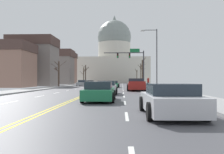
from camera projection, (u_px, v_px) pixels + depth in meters
name	position (u px, v px, depth m)	size (l,w,h in m)	color
ground	(98.00, 89.00, 33.25)	(20.00, 180.00, 0.20)	#48484D
signal_gantry	(133.00, 59.00, 46.58)	(7.91, 0.41, 7.31)	#28282D
street_lamp_right	(155.00, 53.00, 33.05)	(2.30, 0.24, 8.30)	#333338
capitol_building	(114.00, 58.00, 107.11)	(30.14, 20.43, 30.49)	beige
sedan_near_00	(113.00, 84.00, 41.83)	(2.12, 4.45, 1.17)	#1E7247
sedan_near_01	(136.00, 85.00, 35.55)	(2.13, 4.40, 1.19)	#1E7247
pickup_truck_near_02	(136.00, 85.00, 30.03)	(2.47, 5.35, 1.54)	maroon
sedan_near_03	(107.00, 88.00, 22.72)	(1.97, 4.53, 1.27)	silver
sedan_near_04	(99.00, 92.00, 15.43)	(2.03, 4.60, 1.26)	#1E7247
sedan_near_05	(170.00, 100.00, 9.21)	(2.14, 4.28, 1.24)	silver
sedan_oncoming_00	(82.00, 83.00, 51.51)	(2.05, 4.61, 1.28)	#9EA3A8
sedan_oncoming_01	(90.00, 83.00, 63.90)	(2.07, 4.48, 1.17)	#9EA3A8
flank_building_00	(34.00, 61.00, 52.61)	(9.88, 7.57, 10.75)	slate
flank_building_01	(54.00, 67.00, 70.05)	(11.51, 6.92, 10.08)	slate
flank_building_02	(59.00, 68.00, 81.83)	(11.05, 8.69, 10.60)	#8C6656
flank_building_03	(8.00, 65.00, 43.39)	(8.62, 7.75, 8.16)	#8C6656
bare_tree_00	(141.00, 73.00, 65.47)	(1.65, 1.91, 6.06)	brown
bare_tree_01	(86.00, 73.00, 75.06)	(2.59, 2.20, 5.85)	#423328
bare_tree_02	(137.00, 76.00, 86.72)	(1.25, 1.76, 5.22)	#4C3D2D
bare_tree_03	(59.00, 73.00, 42.99)	(2.46, 1.94, 4.74)	#423328
bare_tree_04	(143.00, 72.00, 57.15)	(1.94, 2.78, 6.56)	#423328
bare_tree_05	(84.00, 75.00, 69.77)	(1.23, 2.62, 4.83)	#4C3D2D
pedestrian_00	(148.00, 81.00, 39.96)	(0.35, 0.34, 1.68)	#33333D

